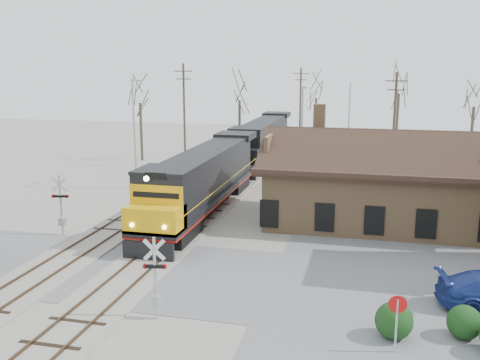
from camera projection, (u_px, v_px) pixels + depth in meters
name	position (u px, v px, depth m)	size (l,w,h in m)	color
ground	(138.00, 271.00, 27.91)	(140.00, 140.00, 0.00)	#A09A90
road	(138.00, 271.00, 27.91)	(60.00, 9.00, 0.03)	#5B5B60
track_main	(217.00, 201.00, 42.15)	(3.40, 90.00, 0.24)	#A09A90
track_siding	(163.00, 198.00, 43.19)	(3.40, 90.00, 0.24)	#A09A90
depot	(375.00, 188.00, 36.07)	(15.20, 9.31, 7.90)	#98744F
locomotive_lead	(203.00, 180.00, 38.26)	(3.18, 21.27, 4.72)	black
locomotive_trailing	(262.00, 140.00, 58.74)	(3.18, 21.27, 4.47)	black
crossbuck_near	(155.00, 280.00, 22.32)	(1.03, 0.29, 3.61)	#A5A8AD
crossbuck_far	(61.00, 207.00, 33.55)	(1.10, 0.32, 3.87)	#A5A8AD
do_not_enter_sign	(397.00, 313.00, 19.63)	(0.69, 0.10, 2.30)	#A5A8AD
hedge_a	(394.00, 321.00, 20.90)	(1.48, 1.48, 1.48)	black
hedge_b	(464.00, 322.00, 20.91)	(1.35, 1.35, 1.35)	black
streetlight_a	(135.00, 128.00, 45.94)	(0.25, 2.04, 9.41)	#A5A8AD
streetlight_b	(302.00, 132.00, 45.68)	(0.25, 2.04, 8.84)	#A5A8AD
streetlight_c	(349.00, 117.00, 60.13)	(0.25, 2.04, 8.61)	#A5A8AD
utility_pole_a	(184.00, 113.00, 56.35)	(2.00, 0.24, 10.75)	#382D23
utility_pole_b	(300.00, 105.00, 70.90)	(2.00, 0.24, 10.29)	#382D23
utility_pole_c	(394.00, 124.00, 49.37)	(2.00, 0.24, 9.96)	#382D23
tree_a	(140.00, 93.00, 59.23)	(4.31, 4.31, 10.56)	#382D23
tree_b	(240.00, 91.00, 64.05)	(4.30, 4.30, 10.53)	#382D23
tree_c	(316.00, 90.00, 70.17)	(4.22, 4.22, 10.34)	#382D23
tree_d	(399.00, 83.00, 62.74)	(4.87, 4.87, 11.94)	#382D23
tree_e	(475.00, 98.00, 57.82)	(4.09, 4.09, 10.02)	#382D23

